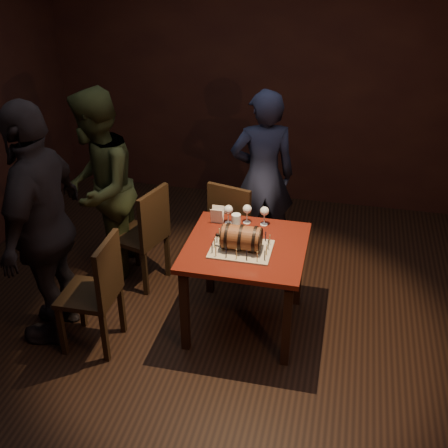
% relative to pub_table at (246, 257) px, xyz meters
% --- Properties ---
extents(room_shell, '(5.04, 5.04, 2.80)m').
position_rel_pub_table_xyz_m(room_shell, '(-0.15, -0.12, 0.76)').
color(room_shell, black).
rests_on(room_shell, ground).
extents(pub_table, '(0.90, 0.90, 0.75)m').
position_rel_pub_table_xyz_m(pub_table, '(0.00, 0.00, 0.00)').
color(pub_table, '#43100B').
rests_on(pub_table, ground).
extents(cake_board, '(0.45, 0.35, 0.01)m').
position_rel_pub_table_xyz_m(cake_board, '(-0.02, -0.08, 0.12)').
color(cake_board, '#A19681').
rests_on(cake_board, pub_table).
extents(barrel_cake, '(0.34, 0.20, 0.20)m').
position_rel_pub_table_xyz_m(barrel_cake, '(-0.02, -0.08, 0.21)').
color(barrel_cake, brown).
rests_on(barrel_cake, cake_board).
extents(birthday_candles, '(0.40, 0.30, 0.09)m').
position_rel_pub_table_xyz_m(birthday_candles, '(-0.02, -0.08, 0.16)').
color(birthday_candles, '#DECE85').
rests_on(birthday_candles, cake_board).
extents(wine_glass_left, '(0.07, 0.07, 0.16)m').
position_rel_pub_table_xyz_m(wine_glass_left, '(-0.20, 0.30, 0.23)').
color(wine_glass_left, silver).
rests_on(wine_glass_left, pub_table).
extents(wine_glass_mid, '(0.07, 0.07, 0.16)m').
position_rel_pub_table_xyz_m(wine_glass_mid, '(-0.06, 0.34, 0.23)').
color(wine_glass_mid, silver).
rests_on(wine_glass_mid, pub_table).
extents(wine_glass_right, '(0.07, 0.07, 0.16)m').
position_rel_pub_table_xyz_m(wine_glass_right, '(0.08, 0.34, 0.23)').
color(wine_glass_right, silver).
rests_on(wine_glass_right, pub_table).
extents(pint_of_ale, '(0.07, 0.07, 0.15)m').
position_rel_pub_table_xyz_m(pint_of_ale, '(-0.11, 0.18, 0.18)').
color(pint_of_ale, silver).
rests_on(pint_of_ale, pub_table).
extents(menu_card, '(0.10, 0.05, 0.13)m').
position_rel_pub_table_xyz_m(menu_card, '(-0.29, 0.29, 0.17)').
color(menu_card, white).
rests_on(menu_card, pub_table).
extents(chair_back, '(0.49, 0.49, 0.93)m').
position_rel_pub_table_xyz_m(chair_back, '(-0.24, 0.69, -0.12)').
color(chair_back, black).
rests_on(chair_back, ground).
extents(chair_left_rear, '(0.50, 0.50, 0.93)m').
position_rel_pub_table_xyz_m(chair_left_rear, '(-0.95, 0.39, -0.12)').
color(chair_left_rear, black).
rests_on(chair_left_rear, ground).
extents(chair_left_front, '(0.41, 0.41, 0.93)m').
position_rel_pub_table_xyz_m(chair_left_front, '(-1.01, -0.48, -0.12)').
color(chair_left_front, black).
rests_on(chair_left_front, ground).
extents(person_back, '(0.69, 0.56, 1.63)m').
position_rel_pub_table_xyz_m(person_back, '(-0.06, 1.11, 0.18)').
color(person_back, '#1B1F36').
rests_on(person_back, ground).
extents(person_left_rear, '(0.81, 0.96, 1.73)m').
position_rel_pub_table_xyz_m(person_left_rear, '(-1.38, 0.45, 0.22)').
color(person_left_rear, '#32391C').
rests_on(person_left_rear, ground).
extents(person_left_front, '(0.55, 1.14, 1.89)m').
position_rel_pub_table_xyz_m(person_left_front, '(-1.43, -0.39, 0.30)').
color(person_left_front, black).
rests_on(person_left_front, ground).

